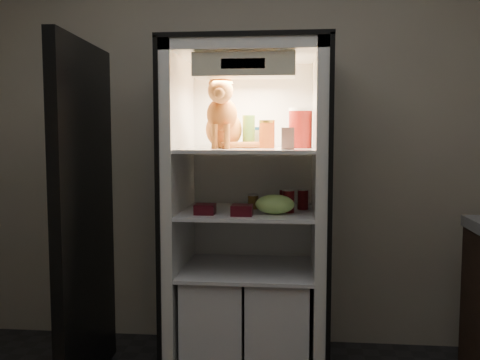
# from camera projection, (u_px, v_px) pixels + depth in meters

# --- Properties ---
(room_shell) EXTENTS (3.60, 3.60, 3.60)m
(room_shell) POSITION_uv_depth(u_px,v_px,m) (211.00, 55.00, 1.64)
(room_shell) COLOR white
(room_shell) RESTS_ON floor
(refrigerator) EXTENTS (0.90, 0.72, 1.88)m
(refrigerator) POSITION_uv_depth(u_px,v_px,m) (249.00, 234.00, 3.09)
(refrigerator) COLOR white
(refrigerator) RESTS_ON floor
(fridge_door) EXTENTS (0.12, 0.87, 1.85)m
(fridge_door) POSITION_uv_depth(u_px,v_px,m) (85.00, 220.00, 2.84)
(fridge_door) COLOR black
(fridge_door) RESTS_ON floor
(tabby_cat) EXTENTS (0.34, 0.39, 0.41)m
(tabby_cat) POSITION_uv_depth(u_px,v_px,m) (223.00, 121.00, 2.98)
(tabby_cat) COLOR #CF671A
(tabby_cat) RESTS_ON refrigerator
(parmesan_shaker) EXTENTS (0.07, 0.07, 0.18)m
(parmesan_shaker) POSITION_uv_depth(u_px,v_px,m) (249.00, 132.00, 3.00)
(parmesan_shaker) COLOR green
(parmesan_shaker) RESTS_ON refrigerator
(mayo_tub) EXTENTS (0.08, 0.08, 0.12)m
(mayo_tub) POSITION_uv_depth(u_px,v_px,m) (257.00, 137.00, 3.09)
(mayo_tub) COLOR white
(mayo_tub) RESTS_ON refrigerator
(salsa_jar) EXTENTS (0.09, 0.09, 0.16)m
(salsa_jar) POSITION_uv_depth(u_px,v_px,m) (267.00, 134.00, 2.98)
(salsa_jar) COLOR maroon
(salsa_jar) RESTS_ON refrigerator
(pepper_jar) EXTENTS (0.13, 0.13, 0.23)m
(pepper_jar) POSITION_uv_depth(u_px,v_px,m) (300.00, 128.00, 3.00)
(pepper_jar) COLOR maroon
(pepper_jar) RESTS_ON refrigerator
(cream_carton) EXTENTS (0.07, 0.07, 0.11)m
(cream_carton) POSITION_uv_depth(u_px,v_px,m) (288.00, 139.00, 2.78)
(cream_carton) COLOR silver
(cream_carton) RESTS_ON refrigerator
(soda_can_a) EXTENTS (0.06, 0.06, 0.11)m
(soda_can_a) POSITION_uv_depth(u_px,v_px,m) (285.00, 199.00, 3.08)
(soda_can_a) COLOR black
(soda_can_a) RESTS_ON refrigerator
(soda_can_b) EXTENTS (0.06, 0.06, 0.11)m
(soda_can_b) POSITION_uv_depth(u_px,v_px,m) (303.00, 199.00, 3.05)
(soda_can_b) COLOR black
(soda_can_b) RESTS_ON refrigerator
(soda_can_c) EXTENTS (0.07, 0.07, 0.12)m
(soda_can_c) POSITION_uv_depth(u_px,v_px,m) (288.00, 201.00, 2.93)
(soda_can_c) COLOR black
(soda_can_c) RESTS_ON refrigerator
(condiment_jar) EXTENTS (0.06, 0.06, 0.09)m
(condiment_jar) POSITION_uv_depth(u_px,v_px,m) (253.00, 201.00, 3.07)
(condiment_jar) COLOR brown
(condiment_jar) RESTS_ON refrigerator
(grape_bag) EXTENTS (0.21, 0.15, 0.11)m
(grape_bag) POSITION_uv_depth(u_px,v_px,m) (275.00, 204.00, 2.87)
(grape_bag) COLOR #A0D161
(grape_bag) RESTS_ON refrigerator
(berry_box_left) EXTENTS (0.11, 0.11, 0.05)m
(berry_box_left) POSITION_uv_depth(u_px,v_px,m) (205.00, 209.00, 2.87)
(berry_box_left) COLOR #500D12
(berry_box_left) RESTS_ON refrigerator
(berry_box_right) EXTENTS (0.11, 0.11, 0.06)m
(berry_box_right) POSITION_uv_depth(u_px,v_px,m) (242.00, 210.00, 2.83)
(berry_box_right) COLOR #500D12
(berry_box_right) RESTS_ON refrigerator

